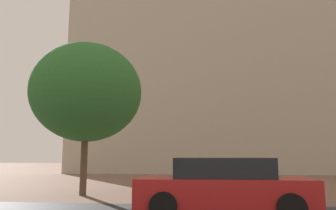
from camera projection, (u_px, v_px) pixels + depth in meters
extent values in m
cube|color=#B2A893|center=(229.00, 76.00, 32.39)|extent=(28.55, 11.04, 18.45)
cube|color=#B2A893|center=(268.00, 8.00, 33.05)|extent=(5.49, 5.49, 32.41)
cylinder|color=#B2A893|center=(90.00, 58.00, 29.93)|extent=(2.80, 2.80, 20.59)
cube|color=red|center=(223.00, 193.00, 8.12)|extent=(4.23, 1.73, 0.73)
cube|color=black|center=(223.00, 168.00, 8.21)|extent=(2.37, 1.52, 0.49)
cylinder|color=black|center=(274.00, 198.00, 8.79)|extent=(0.64, 0.22, 0.64)
cylinder|color=black|center=(291.00, 208.00, 7.09)|extent=(0.64, 0.22, 0.64)
cylinder|color=black|center=(171.00, 197.00, 9.08)|extent=(0.64, 0.22, 0.64)
cylinder|color=black|center=(163.00, 206.00, 7.38)|extent=(0.64, 0.22, 0.64)
cylinder|color=brown|center=(84.00, 165.00, 12.29)|extent=(0.25, 0.25, 2.18)
ellipsoid|color=#2D6B2D|center=(87.00, 92.00, 12.72)|extent=(4.24, 4.24, 3.81)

